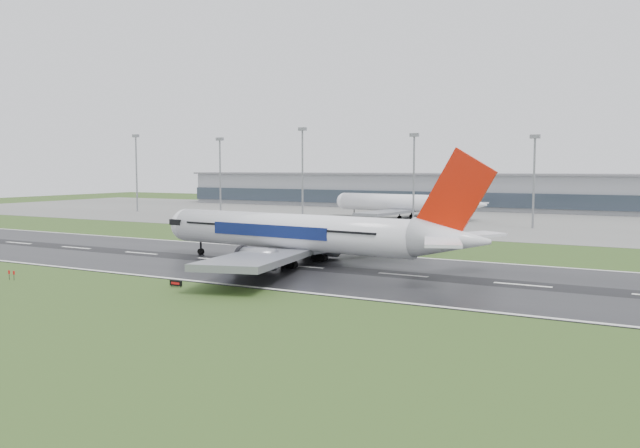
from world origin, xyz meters
The scene contains 12 objects.
ground centered at (0.00, 0.00, 0.00)m, with size 520.00×520.00×0.00m, color #2B471A.
runway centered at (0.00, 0.00, 0.05)m, with size 400.00×45.00×0.10m, color black.
apron centered at (0.00, 125.00, 0.04)m, with size 400.00×130.00×0.08m, color slate.
terminal centered at (0.00, 185.00, 7.50)m, with size 240.00×36.00×15.00m, color gray.
main_airliner centered at (40.19, 2.36, 10.40)m, with size 69.77×66.45×20.60m, color white, non-canonical shape.
parked_airliner centered at (14.15, 117.84, 8.97)m, with size 60.67×56.48×17.78m, color white, non-canonical shape.
runway_sign centered at (33.16, -27.13, 0.52)m, with size 2.30×0.26×1.04m, color black, non-canonical shape.
floodmast_0 centered at (-97.85, 100.00, 15.41)m, with size 0.64×0.64×30.82m, color gray.
floodmast_1 centered at (-54.60, 100.00, 14.32)m, with size 0.64×0.64×28.63m, color gray.
floodmast_2 centered at (-17.95, 100.00, 15.72)m, with size 0.64×0.64×31.44m, color gray.
floodmast_3 centered at (24.25, 100.00, 14.19)m, with size 0.64×0.64×28.37m, color gray.
floodmast_4 centered at (62.43, 100.00, 13.51)m, with size 0.64×0.64×27.02m, color gray.
Camera 1 is at (101.02, -104.91, 18.50)m, focal length 37.05 mm.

